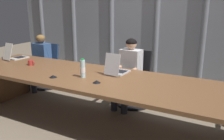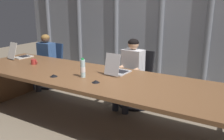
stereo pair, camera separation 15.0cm
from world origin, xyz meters
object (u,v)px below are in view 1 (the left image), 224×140
at_px(laptop_left_end, 15,56).
at_px(laptop_left_mid, 117,70).
at_px(office_chair_left_mid, 135,85).
at_px(water_bottle_primary, 83,69).
at_px(conference_mic_middle, 53,76).
at_px(conference_mic_left_side, 97,82).
at_px(person_left_end, 39,59).
at_px(office_chair_left_end, 46,71).
at_px(coffee_mug_near, 31,63).
at_px(person_left_mid, 128,69).

bearing_deg(laptop_left_end, laptop_left_mid, -83.51).
relative_size(office_chair_left_mid, water_bottle_primary, 3.50).
bearing_deg(conference_mic_middle, conference_mic_left_side, 7.18).
xyz_separation_m(office_chair_left_mid, water_bottle_primary, (-0.34, -1.12, 0.52)).
relative_size(person_left_end, water_bottle_primary, 4.14).
bearing_deg(conference_mic_middle, office_chair_left_mid, 61.50).
relative_size(conference_mic_left_side, conference_mic_middle, 1.00).
relative_size(laptop_left_mid, person_left_end, 0.36).
relative_size(office_chair_left_end, conference_mic_middle, 8.39).
distance_m(conference_mic_left_side, conference_mic_middle, 0.68).
bearing_deg(water_bottle_primary, coffee_mug_near, 171.90).
xyz_separation_m(person_left_mid, water_bottle_primary, (-0.27, -0.96, 0.20)).
bearing_deg(laptop_left_mid, person_left_mid, 9.97).
bearing_deg(laptop_left_mid, water_bottle_primary, 142.23).
relative_size(office_chair_left_end, water_bottle_primary, 3.35).
height_order(office_chair_left_mid, conference_mic_left_side, office_chair_left_mid).
xyz_separation_m(laptop_left_end, office_chair_left_mid, (2.14, 0.74, -0.45)).
height_order(office_chair_left_end, coffee_mug_near, office_chair_left_end).
bearing_deg(person_left_end, office_chair_left_end, 175.11).
bearing_deg(coffee_mug_near, office_chair_left_mid, 31.85).
relative_size(coffee_mug_near, conference_mic_left_side, 1.23).
distance_m(laptop_left_mid, water_bottle_primary, 0.52).
height_order(laptop_left_end, person_left_end, person_left_end).
xyz_separation_m(coffee_mug_near, conference_mic_left_side, (1.48, -0.28, -0.03)).
relative_size(laptop_left_end, water_bottle_primary, 1.65).
bearing_deg(office_chair_left_mid, office_chair_left_end, -87.20).
xyz_separation_m(laptop_left_mid, coffee_mug_near, (-1.53, -0.22, -0.02)).
bearing_deg(office_chair_left_end, coffee_mug_near, 27.38).
bearing_deg(laptop_left_mid, office_chair_left_end, 74.42).
relative_size(person_left_end, conference_mic_left_side, 10.37).
xyz_separation_m(laptop_left_end, conference_mic_middle, (1.43, -0.58, -0.04)).
distance_m(office_chair_left_mid, conference_mic_middle, 1.55).
xyz_separation_m(person_left_mid, coffee_mug_near, (-1.46, -0.79, 0.12)).
height_order(person_left_end, conference_mic_middle, person_left_end).
height_order(laptop_left_mid, conference_mic_left_side, laptop_left_mid).
xyz_separation_m(laptop_left_mid, person_left_mid, (-0.07, 0.57, -0.14)).
xyz_separation_m(person_left_mid, conference_mic_left_side, (0.02, -1.07, 0.10)).
bearing_deg(conference_mic_middle, person_left_end, 140.82).
height_order(laptop_left_end, conference_mic_left_side, laptop_left_end).
relative_size(laptop_left_end, person_left_mid, 0.38).
relative_size(laptop_left_end, laptop_left_mid, 1.10).
bearing_deg(coffee_mug_near, office_chair_left_end, 121.56).
bearing_deg(water_bottle_primary, office_chair_left_mid, 73.16).
xyz_separation_m(office_chair_left_end, conference_mic_middle, (1.39, -1.31, 0.42)).
distance_m(person_left_mid, coffee_mug_near, 1.67).
xyz_separation_m(person_left_mid, conference_mic_middle, (-0.65, -1.16, 0.10)).
relative_size(office_chair_left_end, conference_mic_left_side, 8.39).
relative_size(laptop_left_mid, person_left_mid, 0.34).
xyz_separation_m(laptop_left_end, water_bottle_primary, (1.80, -0.38, 0.07)).
bearing_deg(laptop_left_mid, conference_mic_middle, 132.77).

